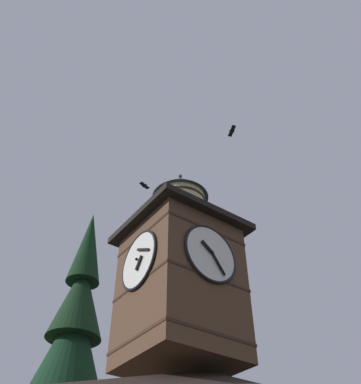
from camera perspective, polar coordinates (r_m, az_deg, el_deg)
The scene contains 3 objects.
clock_tower at distance 15.92m, azimuth -0.05°, elevation -10.51°, with size 4.09×4.09×8.23m.
flying_bird_high at distance 19.16m, azimuth 6.72°, elevation 7.90°, with size 0.40×0.65×0.13m.
flying_bird_low at distance 21.14m, azimuth -4.72°, elevation 0.83°, with size 0.60×0.34×0.15m.
Camera 1 is at (9.27, 10.59, 1.95)m, focal length 40.87 mm.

